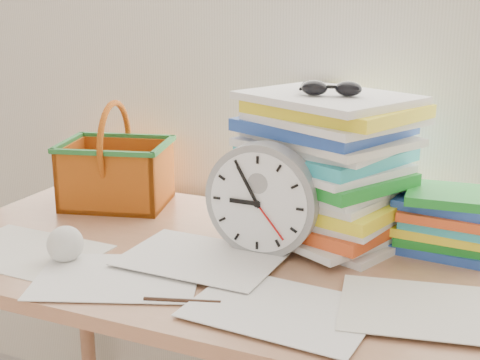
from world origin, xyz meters
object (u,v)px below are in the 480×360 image
at_px(book_stack, 448,221).
at_px(basket, 115,155).
at_px(clock, 262,200).
at_px(paper_stack, 327,167).
at_px(desk, 238,289).

distance_m(book_stack, basket, 0.84).
distance_m(clock, basket, 0.50).
bearing_deg(basket, paper_stack, -15.68).
bearing_deg(book_stack, basket, -179.13).
height_order(clock, basket, basket).
bearing_deg(paper_stack, book_stack, 4.07).
bearing_deg(desk, book_stack, 27.85).
xyz_separation_m(desk, clock, (0.04, 0.04, 0.20)).
xyz_separation_m(clock, basket, (-0.48, 0.16, 0.01)).
height_order(desk, clock, clock).
bearing_deg(desk, basket, 155.70).
bearing_deg(desk, paper_stack, 55.50).
height_order(paper_stack, book_stack, paper_stack).
height_order(paper_stack, clock, paper_stack).
xyz_separation_m(desk, paper_stack, (0.13, 0.19, 0.24)).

